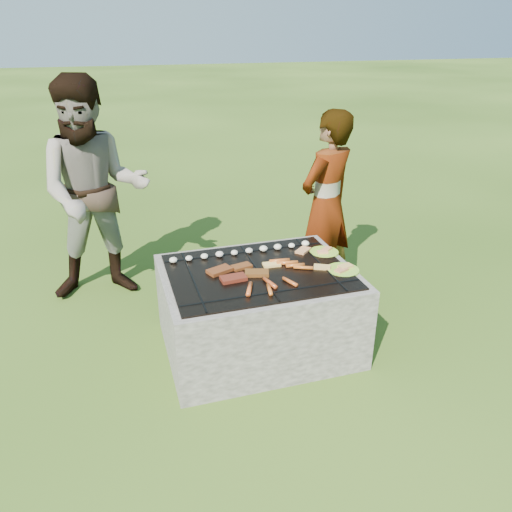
{
  "coord_description": "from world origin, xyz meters",
  "views": [
    {
      "loc": [
        -0.91,
        -2.9,
        2.12
      ],
      "look_at": [
        0.0,
        0.05,
        0.7
      ],
      "focal_mm": 35.0,
      "sensor_mm": 36.0,
      "label": 1
    }
  ],
  "objects_px": {
    "plate_far": "(324,252)",
    "plate_near": "(343,270)",
    "bystander": "(95,192)",
    "cook": "(326,204)",
    "fire_pit": "(258,312)"
  },
  "relations": [
    {
      "from": "fire_pit",
      "to": "bystander",
      "type": "relative_size",
      "value": 0.71
    },
    {
      "from": "cook",
      "to": "bystander",
      "type": "relative_size",
      "value": 0.85
    },
    {
      "from": "plate_far",
      "to": "plate_near",
      "type": "relative_size",
      "value": 0.91
    },
    {
      "from": "fire_pit",
      "to": "bystander",
      "type": "xyz_separation_m",
      "value": [
        -1.01,
        1.17,
        0.63
      ]
    },
    {
      "from": "bystander",
      "to": "cook",
      "type": "bearing_deg",
      "value": -10.99
    },
    {
      "from": "fire_pit",
      "to": "plate_near",
      "type": "bearing_deg",
      "value": -15.09
    },
    {
      "from": "cook",
      "to": "bystander",
      "type": "distance_m",
      "value": 1.89
    },
    {
      "from": "fire_pit",
      "to": "plate_far",
      "type": "distance_m",
      "value": 0.67
    },
    {
      "from": "plate_near",
      "to": "cook",
      "type": "relative_size",
      "value": 0.18
    },
    {
      "from": "fire_pit",
      "to": "bystander",
      "type": "bearing_deg",
      "value": 130.97
    },
    {
      "from": "plate_far",
      "to": "plate_near",
      "type": "height_order",
      "value": "plate_near"
    },
    {
      "from": "fire_pit",
      "to": "plate_near",
      "type": "distance_m",
      "value": 0.67
    },
    {
      "from": "fire_pit",
      "to": "cook",
      "type": "relative_size",
      "value": 0.84
    },
    {
      "from": "fire_pit",
      "to": "plate_near",
      "type": "xyz_separation_m",
      "value": [
        0.56,
        -0.15,
        0.33
      ]
    },
    {
      "from": "fire_pit",
      "to": "plate_near",
      "type": "height_order",
      "value": "plate_near"
    }
  ]
}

